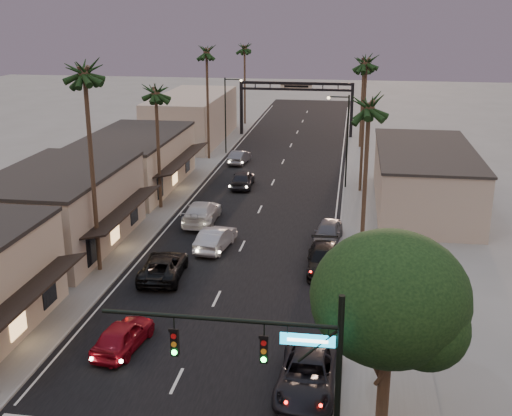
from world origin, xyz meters
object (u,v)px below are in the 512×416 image
(palm_ra, at_px, (369,101))
(oncoming_pickup, at_px, (163,266))
(palm_ld, at_px, (206,49))
(curbside_black, at_px, (324,260))
(traffic_signal, at_px, (284,363))
(palm_lc, at_px, (155,88))
(curbside_near, at_px, (307,375))
(oncoming_red, at_px, (123,335))
(oncoming_silver, at_px, (216,238))
(palm_rb, at_px, (367,58))
(streetlight_right, at_px, (345,134))
(streetlight_left, at_px, (228,109))
(palm_rc, at_px, (364,62))
(corner_tree, at_px, (391,303))
(palm_lb, at_px, (84,67))
(palm_far, at_px, (245,45))
(arch, at_px, (296,95))

(palm_ra, bearing_deg, oncoming_pickup, -169.55)
(palm_ld, relative_size, curbside_black, 2.58)
(traffic_signal, bearing_deg, oncoming_pickup, 118.97)
(curbside_black, bearing_deg, palm_lc, 139.26)
(traffic_signal, height_order, curbside_near, traffic_signal)
(oncoming_red, height_order, curbside_black, curbside_black)
(curbside_near, bearing_deg, oncoming_silver, 117.17)
(palm_ra, xyz_separation_m, curbside_black, (-2.40, 0.29, -10.64))
(palm_rb, relative_size, oncoming_silver, 2.86)
(streetlight_right, distance_m, streetlight_left, 18.99)
(oncoming_red, xyz_separation_m, curbside_near, (9.67, -2.32, 0.02))
(palm_ra, height_order, oncoming_silver, palm_ra)
(traffic_signal, height_order, palm_lc, palm_lc)
(palm_ra, relative_size, oncoming_silver, 2.66)
(streetlight_left, xyz_separation_m, palm_lc, (-1.68, -22.00, 5.14))
(palm_rc, bearing_deg, palm_ra, -90.00)
(corner_tree, relative_size, oncoming_red, 1.93)
(palm_rb, height_order, oncoming_red, palm_rb)
(palm_lb, relative_size, curbside_black, 2.76)
(streetlight_right, relative_size, curbside_black, 1.63)
(palm_lc, xyz_separation_m, curbside_near, (14.76, -25.83, -9.67))
(streetlight_left, bearing_deg, traffic_signal, -76.86)
(palm_lc, distance_m, palm_rb, 19.07)
(palm_lc, relative_size, curbside_near, 2.11)
(corner_tree, relative_size, palm_far, 0.67)
(corner_tree, height_order, palm_ra, palm_ra)
(streetlight_left, bearing_deg, oncoming_pickup, -85.55)
(palm_lc, height_order, oncoming_pickup, palm_lc)
(streetlight_right, xyz_separation_m, palm_lc, (-15.52, -9.00, 5.14))
(streetlight_left, distance_m, oncoming_pickup, 36.73)
(palm_rc, xyz_separation_m, curbside_black, (-2.40, -39.71, -9.67))
(palm_ra, bearing_deg, palm_lc, 145.10)
(oncoming_silver, bearing_deg, palm_rb, -114.31)
(oncoming_silver, relative_size, curbside_near, 0.86)
(palm_ld, height_order, oncoming_red, palm_ld)
(corner_tree, relative_size, palm_lb, 0.58)
(streetlight_right, relative_size, palm_far, 0.68)
(palm_ld, distance_m, oncoming_pickup, 35.60)
(palm_far, bearing_deg, palm_rb, -63.57)
(palm_ra, bearing_deg, streetlight_right, 94.57)
(corner_tree, distance_m, streetlight_left, 53.15)
(palm_lb, bearing_deg, palm_ld, 90.00)
(streetlight_right, height_order, palm_ld, palm_ld)
(palm_rc, height_order, oncoming_pickup, palm_rc)
(palm_lb, xyz_separation_m, palm_ra, (17.20, 2.00, -1.94))
(arch, distance_m, oncoming_pickup, 48.75)
(oncoming_pickup, bearing_deg, curbside_black, -170.26)
(streetlight_left, bearing_deg, oncoming_red, -85.72)
(oncoming_red, bearing_deg, palm_far, -78.64)
(oncoming_pickup, xyz_separation_m, curbside_black, (10.29, 2.63, 0.02))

